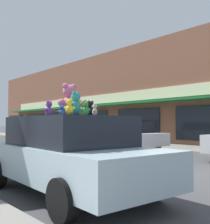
{
  "coord_description": "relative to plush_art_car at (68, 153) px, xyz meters",
  "views": [
    {
      "loc": [
        -6.58,
        -4.52,
        1.38
      ],
      "look_at": [
        -0.62,
        2.32,
        1.75
      ],
      "focal_mm": 45.0,
      "sensor_mm": 36.0,
      "label": 1
    }
  ],
  "objects": [
    {
      "name": "teddy_bear_orange",
      "position": [
        0.08,
        -0.18,
        0.9
      ],
      "size": [
        0.26,
        0.24,
        0.37
      ],
      "rotation": [
        0.0,
        0.0,
        3.85
      ],
      "color": "orange",
      "rests_on": "plush_art_car"
    },
    {
      "name": "teddy_bear_teal",
      "position": [
        -0.51,
        -0.98,
        0.91
      ],
      "size": [
        0.29,
        0.22,
        0.38
      ],
      "rotation": [
        0.0,
        0.0,
        3.6
      ],
      "color": "teal",
      "rests_on": "plush_art_car"
    },
    {
      "name": "parked_car_far_right",
      "position": [
        7.02,
        10.62,
        0.08
      ],
      "size": [
        2.01,
        4.48,
        1.68
      ],
      "color": "maroon",
      "rests_on": "ground_plane"
    },
    {
      "name": "ground_plane",
      "position": [
        3.46,
        -0.17,
        -0.79
      ],
      "size": [
        260.0,
        260.0,
        0.0
      ],
      "primitive_type": "plane",
      "color": "#424244"
    },
    {
      "name": "teddy_bear_blue",
      "position": [
        -0.11,
        0.06,
        0.84
      ],
      "size": [
        0.17,
        0.15,
        0.24
      ],
      "rotation": [
        0.0,
        0.0,
        2.57
      ],
      "color": "blue",
      "rests_on": "plush_art_car"
    },
    {
      "name": "teddy_bear_giant",
      "position": [
        0.1,
        0.13,
        1.05
      ],
      "size": [
        0.5,
        0.31,
        0.69
      ],
      "rotation": [
        0.0,
        0.0,
        3.16
      ],
      "color": "pink",
      "rests_on": "plush_art_car"
    },
    {
      "name": "plush_art_car",
      "position": [
        0.0,
        0.0,
        0.0
      ],
      "size": [
        2.19,
        4.53,
        1.52
      ],
      "rotation": [
        0.0,
        0.0,
        -0.05
      ],
      "color": "#ADC6D1",
      "rests_on": "ground_plane"
    },
    {
      "name": "teddy_bear_green",
      "position": [
        -0.04,
        -0.62,
        0.86
      ],
      "size": [
        0.21,
        0.14,
        0.28
      ],
      "rotation": [
        0.0,
        0.0,
        2.88
      ],
      "color": "green",
      "rests_on": "plush_art_car"
    },
    {
      "name": "teddy_bear_brown",
      "position": [
        0.06,
        -0.41,
        0.87
      ],
      "size": [
        0.19,
        0.23,
        0.32
      ],
      "rotation": [
        0.0,
        0.0,
        2.09
      ],
      "color": "olive",
      "rests_on": "plush_art_car"
    },
    {
      "name": "teddy_bear_black",
      "position": [
        0.49,
        -0.09,
        0.89
      ],
      "size": [
        0.25,
        0.16,
        0.34
      ],
      "rotation": [
        0.0,
        0.0,
        3.19
      ],
      "color": "black",
      "rests_on": "plush_art_car"
    },
    {
      "name": "parked_car_far_center",
      "position": [
        7.02,
        5.7,
        -0.0
      ],
      "size": [
        2.18,
        4.68,
        1.46
      ],
      "color": "silver",
      "rests_on": "ground_plane"
    },
    {
      "name": "teddy_bear_yellow",
      "position": [
        -0.69,
        -1.07,
        0.84
      ],
      "size": [
        0.16,
        0.18,
        0.25
      ],
      "rotation": [
        0.0,
        0.0,
        2.22
      ],
      "color": "yellow",
      "rests_on": "plush_art_car"
    },
    {
      "name": "teddy_bear_cream",
      "position": [
        -0.04,
        -0.89,
        0.83
      ],
      "size": [
        0.14,
        0.15,
        0.22
      ],
      "rotation": [
        0.0,
        0.0,
        3.96
      ],
      "color": "beige",
      "rests_on": "plush_art_car"
    },
    {
      "name": "storefront_row",
      "position": [
        19.28,
        11.02,
        2.71
      ],
      "size": [
        16.82,
        40.55,
        7.01
      ],
      "color": "brown",
      "rests_on": "ground_plane"
    },
    {
      "name": "teddy_bear_purple",
      "position": [
        -0.37,
        0.12,
        0.87
      ],
      "size": [
        0.23,
        0.17,
        0.31
      ],
      "rotation": [
        0.0,
        0.0,
        3.57
      ],
      "color": "purple",
      "rests_on": "plush_art_car"
    }
  ]
}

